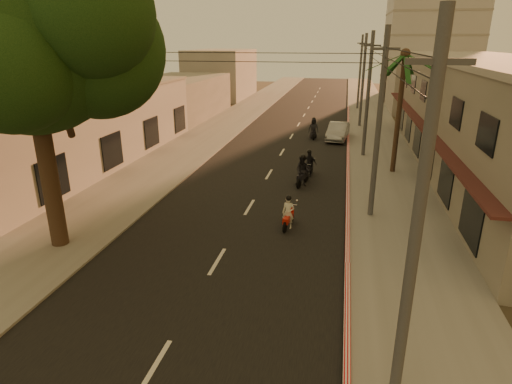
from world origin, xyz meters
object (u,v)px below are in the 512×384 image
at_px(broadleaf_tree, 38,37).
at_px(palm_tree, 405,61).
at_px(scooter_red, 288,214).
at_px(scooter_mid_a, 303,171).
at_px(parked_car, 338,131).
at_px(scooter_far_a, 313,129).
at_px(scooter_mid_b, 309,164).

relative_size(broadleaf_tree, palm_tree, 1.48).
relative_size(palm_tree, scooter_red, 4.87).
bearing_deg(scooter_mid_a, parked_car, 95.81).
bearing_deg(scooter_mid_a, scooter_red, -76.68).
distance_m(scooter_mid_a, parked_car, 13.37).
relative_size(broadleaf_tree, parked_car, 2.56).
distance_m(palm_tree, scooter_red, 13.31).
distance_m(scooter_red, scooter_mid_a, 6.38).
bearing_deg(scooter_far_a, broadleaf_tree, -118.31).
xyz_separation_m(broadleaf_tree, scooter_mid_b, (9.19, 12.01, -7.66)).
xyz_separation_m(palm_tree, parked_car, (-3.83, 9.43, -6.39)).
height_order(scooter_mid_a, scooter_mid_b, scooter_mid_a).
distance_m(scooter_mid_b, scooter_far_a, 11.30).
relative_size(scooter_mid_a, scooter_far_a, 1.01).
height_order(scooter_far_a, parked_car, scooter_far_a).
xyz_separation_m(palm_tree, scooter_mid_a, (-5.63, -3.82, -6.25)).
distance_m(broadleaf_tree, scooter_mid_b, 16.96).
height_order(scooter_red, parked_car, scooter_red).
xyz_separation_m(scooter_mid_a, parked_car, (1.80, 13.24, -0.14)).
distance_m(broadleaf_tree, scooter_far_a, 25.98).
bearing_deg(scooter_mid_a, palm_tree, 47.67).
bearing_deg(parked_car, broadleaf_tree, -109.11).
distance_m(scooter_mid_a, scooter_far_a, 13.26).
relative_size(scooter_red, parked_car, 0.36).
relative_size(scooter_mid_b, parked_car, 0.38).
bearing_deg(scooter_mid_b, broadleaf_tree, -117.85).
distance_m(palm_tree, scooter_mid_b, 8.54).
bearing_deg(scooter_mid_b, parked_car, 91.56).
distance_m(scooter_red, scooter_far_a, 19.64).
distance_m(scooter_mid_a, scooter_mid_b, 1.99).
relative_size(palm_tree, parked_car, 1.73).
distance_m(scooter_red, scooter_mid_b, 8.36).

